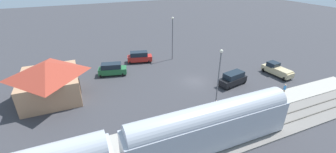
{
  "coord_description": "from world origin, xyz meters",
  "views": [
    {
      "loc": [
        -29.49,
        17.6,
        17.61
      ],
      "look_at": [
        1.68,
        4.26,
        1.0
      ],
      "focal_mm": 24.02,
      "sensor_mm": 36.0,
      "label": 1
    }
  ],
  "objects": [
    {
      "name": "light_pole_near_platform",
      "position": [
        -7.2,
        0.64,
        5.09
      ],
      "size": [
        0.44,
        0.44,
        8.14
      ],
      "color": "#515156",
      "rests_on": "ground"
    },
    {
      "name": "pedestrian_on_platform",
      "position": [
        -9.23,
        2.07,
        1.28
      ],
      "size": [
        0.36,
        0.36,
        1.71
      ],
      "color": "#23284C",
      "rests_on": "platform"
    },
    {
      "name": "pedestrian_waiting_far",
      "position": [
        -9.48,
        -9.87,
        1.28
      ],
      "size": [
        0.36,
        0.36,
        1.71
      ],
      "color": "brown",
      "rests_on": "platform"
    },
    {
      "name": "suv_red",
      "position": [
        12.06,
        6.12,
        1.15
      ],
      "size": [
        3.06,
        5.22,
        2.22
      ],
      "color": "red",
      "rests_on": "ground"
    },
    {
      "name": "suv_black",
      "position": [
        -3.5,
        -5.09,
        1.15
      ],
      "size": [
        2.87,
        5.19,
        2.22
      ],
      "color": "black",
      "rests_on": "ground"
    },
    {
      "name": "suv_green",
      "position": [
        8.13,
        12.37,
        1.15
      ],
      "size": [
        3.07,
        5.23,
        2.22
      ],
      "color": "#236638",
      "rests_on": "ground"
    },
    {
      "name": "station_building",
      "position": [
        4.0,
        22.0,
        2.94
      ],
      "size": [
        9.88,
        8.52,
        5.64
      ],
      "color": "tan",
      "rests_on": "ground"
    },
    {
      "name": "platform",
      "position": [
        -10.0,
        0.0,
        0.15
      ],
      "size": [
        3.2,
        46.0,
        0.3
      ],
      "color": "#A8A399",
      "rests_on": "ground"
    },
    {
      "name": "pickup_tan",
      "position": [
        -3.5,
        -14.75,
        1.03
      ],
      "size": [
        5.57,
        2.91,
        2.14
      ],
      "color": "#C6B284",
      "rests_on": "ground"
    },
    {
      "name": "ground_plane",
      "position": [
        0.0,
        0.0,
        0.0
      ],
      "size": [
        200.0,
        200.0,
        0.0
      ],
      "primitive_type": "plane",
      "color": "#38383D"
    },
    {
      "name": "light_pole_lot_center",
      "position": [
        10.96,
        -0.69,
        5.45
      ],
      "size": [
        0.44,
        0.44,
        8.81
      ],
      "color": "#515156",
      "rests_on": "ground"
    },
    {
      "name": "railway_track",
      "position": [
        -14.0,
        0.0,
        0.09
      ],
      "size": [
        4.8,
        70.0,
        0.3
      ],
      "color": "slate",
      "rests_on": "ground"
    }
  ]
}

